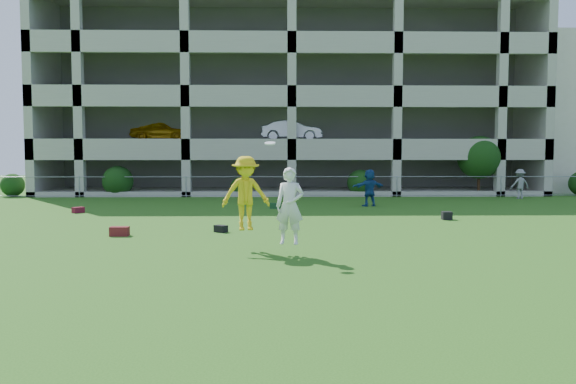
{
  "coord_description": "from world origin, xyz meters",
  "views": [
    {
      "loc": [
        -0.91,
        -12.8,
        2.5
      ],
      "look_at": [
        -0.57,
        3.0,
        1.4
      ],
      "focal_mm": 35.0,
      "sensor_mm": 36.0,
      "label": 1
    }
  ],
  "objects_px": {
    "crate_d": "(447,216)",
    "parking_garage": "(288,104)",
    "bystander_d": "(369,188)",
    "bystander_f": "(520,184)",
    "frisbee_contest": "(257,196)"
  },
  "relations": [
    {
      "from": "frisbee_contest",
      "to": "crate_d",
      "type": "bearing_deg",
      "value": 43.95
    },
    {
      "from": "bystander_d",
      "to": "crate_d",
      "type": "xyz_separation_m",
      "value": [
        2.03,
        -5.38,
        -0.72
      ]
    },
    {
      "from": "bystander_d",
      "to": "parking_garage",
      "type": "relative_size",
      "value": 0.06
    },
    {
      "from": "crate_d",
      "to": "parking_garage",
      "type": "bearing_deg",
      "value": 105.67
    },
    {
      "from": "bystander_f",
      "to": "parking_garage",
      "type": "xyz_separation_m",
      "value": [
        -12.45,
        10.18,
        5.21
      ]
    },
    {
      "from": "bystander_f",
      "to": "frisbee_contest",
      "type": "bearing_deg",
      "value": 44.88
    },
    {
      "from": "bystander_d",
      "to": "crate_d",
      "type": "height_order",
      "value": "bystander_d"
    },
    {
      "from": "crate_d",
      "to": "parking_garage",
      "type": "xyz_separation_m",
      "value": [
        -5.53,
        19.7,
        5.86
      ]
    },
    {
      "from": "bystander_f",
      "to": "frisbee_contest",
      "type": "relative_size",
      "value": 0.65
    },
    {
      "from": "bystander_f",
      "to": "crate_d",
      "type": "bearing_deg",
      "value": 49.38
    },
    {
      "from": "frisbee_contest",
      "to": "parking_garage",
      "type": "bearing_deg",
      "value": 87.01
    },
    {
      "from": "crate_d",
      "to": "frisbee_contest",
      "type": "height_order",
      "value": "frisbee_contest"
    },
    {
      "from": "crate_d",
      "to": "parking_garage",
      "type": "distance_m",
      "value": 21.29
    },
    {
      "from": "bystander_d",
      "to": "crate_d",
      "type": "bearing_deg",
      "value": 91.87
    },
    {
      "from": "frisbee_contest",
      "to": "bystander_f",
      "type": "bearing_deg",
      "value": 49.47
    }
  ]
}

